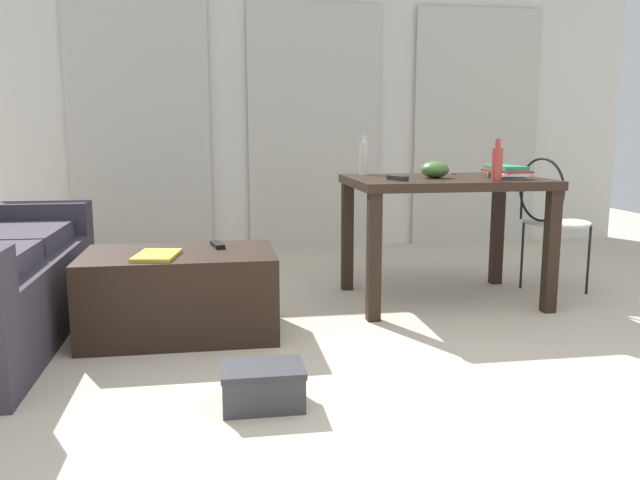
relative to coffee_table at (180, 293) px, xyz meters
The scene contains 15 objects.
ground_plane 1.09m from the coffee_table, 10.14° to the left, with size 8.71×8.71×0.00m, color beige.
wall_back 2.81m from the coffee_table, 66.34° to the left, with size 5.76×0.10×2.43m, color silver.
curtains 2.68m from the coffee_table, 65.57° to the left, with size 4.09×0.03×2.09m.
coffee_table is the anchor object (origin of this frame).
craft_table 1.65m from the coffee_table, 15.28° to the left, with size 1.13×0.81×0.75m.
wire_chair 2.34m from the coffee_table, 12.25° to the left, with size 0.41×0.43×0.87m.
bottle_near 1.84m from the coffee_table, ahead, with size 0.06×0.06×0.23m.
bottle_far 1.49m from the coffee_table, 33.24° to the left, with size 0.06×0.06×0.25m.
bowl 1.63m from the coffee_table, 15.15° to the left, with size 0.17×0.17×0.10m, color #477033.
book_stack 1.99m from the coffee_table, ahead, with size 0.22×0.33×0.07m.
tv_remote_on_table 1.35m from the coffee_table, 12.10° to the left, with size 0.05×0.14×0.03m, color #232326.
scissors 1.90m from the coffee_table, 22.46° to the left, with size 0.09×0.09×0.00m.
tv_remote_primary 0.32m from the coffee_table, 30.46° to the left, with size 0.05×0.16×0.02m, color black.
magazine 0.27m from the coffee_table, 130.73° to the right, with size 0.19×0.28×0.02m, color gold.
shoebox 1.01m from the coffee_table, 69.73° to the right, with size 0.31×0.22×0.16m.
Camera 1 is at (-0.86, -2.00, 1.03)m, focal length 35.88 mm.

